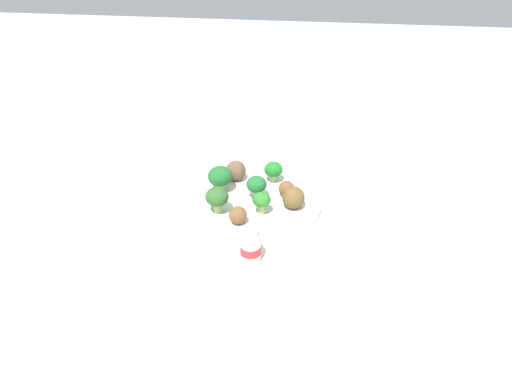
# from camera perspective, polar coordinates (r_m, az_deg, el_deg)

# --- Properties ---
(ground_plane) EXTENTS (4.00, 4.00, 0.00)m
(ground_plane) POSITION_cam_1_polar(r_m,az_deg,el_deg) (0.99, 0.00, -1.78)
(ground_plane) COLOR beige
(plate) EXTENTS (0.28, 0.28, 0.02)m
(plate) POSITION_cam_1_polar(r_m,az_deg,el_deg) (0.99, 0.00, -1.39)
(plate) COLOR white
(plate) RESTS_ON ground_plane
(broccoli_floret_front_left) EXTENTS (0.04, 0.04, 0.05)m
(broccoli_floret_front_left) POSITION_cam_1_polar(r_m,az_deg,el_deg) (0.92, 0.70, -1.05)
(broccoli_floret_front_left) COLOR #ACC87D
(broccoli_floret_front_left) RESTS_ON plate
(broccoli_floret_mid_right) EXTENTS (0.05, 0.05, 0.06)m
(broccoli_floret_mid_right) POSITION_cam_1_polar(r_m,az_deg,el_deg) (0.93, -4.90, -0.67)
(broccoli_floret_mid_right) COLOR #A3C269
(broccoli_floret_mid_right) RESTS_ON plate
(broccoli_floret_near_rim) EXTENTS (0.04, 0.04, 0.05)m
(broccoli_floret_near_rim) POSITION_cam_1_polar(r_m,az_deg,el_deg) (0.97, 0.19, 0.90)
(broccoli_floret_near_rim) COLOR #8DD07D
(broccoli_floret_near_rim) RESTS_ON plate
(broccoli_floret_far_rim) EXTENTS (0.04, 0.04, 0.05)m
(broccoli_floret_far_rim) POSITION_cam_1_polar(r_m,az_deg,el_deg) (1.04, 2.19, 2.80)
(broccoli_floret_far_rim) COLOR #ABBE6D
(broccoli_floret_far_rim) RESTS_ON plate
(broccoli_floret_center) EXTENTS (0.05, 0.05, 0.06)m
(broccoli_floret_center) POSITION_cam_1_polar(r_m,az_deg,el_deg) (1.00, -4.50, 1.94)
(broccoli_floret_center) COLOR #99CC7F
(broccoli_floret_center) RESTS_ON plate
(meatball_back_left) EXTENTS (0.05, 0.05, 0.05)m
(meatball_back_left) POSITION_cam_1_polar(r_m,az_deg,el_deg) (1.05, -2.54, 2.69)
(meatball_back_left) COLOR brown
(meatball_back_left) RESTS_ON plate
(meatball_front_left) EXTENTS (0.05, 0.05, 0.05)m
(meatball_front_left) POSITION_cam_1_polar(r_m,az_deg,el_deg) (0.95, 4.71, -0.70)
(meatball_front_left) COLOR brown
(meatball_front_left) RESTS_ON plate
(meatball_near_rim) EXTENTS (0.03, 0.03, 0.03)m
(meatball_near_rim) POSITION_cam_1_polar(r_m,az_deg,el_deg) (0.99, 3.83, 0.44)
(meatball_near_rim) COLOR brown
(meatball_near_rim) RESTS_ON plate
(meatball_far_rim) EXTENTS (0.04, 0.04, 0.04)m
(meatball_far_rim) POSITION_cam_1_polar(r_m,az_deg,el_deg) (0.90, -2.27, -2.92)
(meatball_far_rim) COLOR brown
(meatball_far_rim) RESTS_ON plate
(napkin) EXTENTS (0.18, 0.13, 0.01)m
(napkin) POSITION_cam_1_polar(r_m,az_deg,el_deg) (1.20, 3.34, 4.69)
(napkin) COLOR white
(napkin) RESTS_ON ground_plane
(fork) EXTENTS (0.12, 0.02, 0.01)m
(fork) POSITION_cam_1_polar(r_m,az_deg,el_deg) (1.19, 4.15, 4.66)
(fork) COLOR silver
(fork) RESTS_ON napkin
(knife) EXTENTS (0.15, 0.02, 0.01)m
(knife) POSITION_cam_1_polar(r_m,az_deg,el_deg) (1.19, 2.45, 4.83)
(knife) COLOR silver
(knife) RESTS_ON napkin
(yogurt_bottle) EXTENTS (0.04, 0.04, 0.07)m
(yogurt_bottle) POSITION_cam_1_polar(r_m,az_deg,el_deg) (0.83, -0.67, -6.90)
(yogurt_bottle) COLOR white
(yogurt_bottle) RESTS_ON ground_plane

